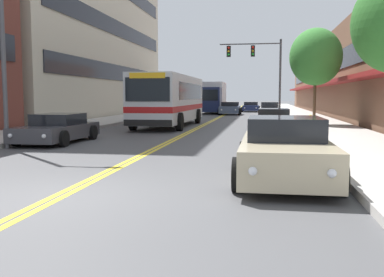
# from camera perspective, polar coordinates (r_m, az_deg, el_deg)

# --- Properties ---
(ground_plane) EXTENTS (240.00, 240.00, 0.00)m
(ground_plane) POSITION_cam_1_polar(r_m,az_deg,el_deg) (44.71, 4.50, 3.25)
(ground_plane) COLOR #4C4C4F
(sidewalk_left) EXTENTS (3.70, 106.00, 0.17)m
(sidewalk_left) POSITION_cam_1_polar(r_m,az_deg,el_deg) (45.91, -4.70, 3.42)
(sidewalk_left) COLOR #B2ADA5
(sidewalk_left) RESTS_ON ground_plane
(sidewalk_right) EXTENTS (3.70, 106.00, 0.17)m
(sidewalk_right) POSITION_cam_1_polar(r_m,az_deg,el_deg) (44.69, 13.95, 3.21)
(sidewalk_right) COLOR #B2ADA5
(sidewalk_right) RESTS_ON ground_plane
(centre_line) EXTENTS (0.34, 106.00, 0.01)m
(centre_line) POSITION_cam_1_polar(r_m,az_deg,el_deg) (44.71, 4.50, 3.25)
(centre_line) COLOR yellow
(centre_line) RESTS_ON ground_plane
(storefront_row_right) EXTENTS (9.10, 68.00, 7.34)m
(storefront_row_right) POSITION_cam_1_polar(r_m,az_deg,el_deg) (45.58, 21.76, 7.53)
(storefront_row_right) COLOR brown
(storefront_row_right) RESTS_ON ground_plane
(city_bus) EXTENTS (2.92, 10.83, 3.11)m
(city_bus) POSITION_cam_1_polar(r_m,az_deg,el_deg) (27.06, -2.89, 5.40)
(city_bus) COLOR silver
(city_bus) RESTS_ON ground_plane
(car_dark_grey_parked_left_near) EXTENTS (2.12, 4.63, 1.17)m
(car_dark_grey_parked_left_near) POSITION_cam_1_polar(r_m,az_deg,el_deg) (18.22, -17.50, 1.22)
(car_dark_grey_parked_left_near) COLOR #38383D
(car_dark_grey_parked_left_near) RESTS_ON ground_plane
(car_champagne_parked_left_mid) EXTENTS (1.98, 4.31, 1.26)m
(car_champagne_parked_left_mid) POSITION_cam_1_polar(r_m,az_deg,el_deg) (40.44, -2.40, 3.84)
(car_champagne_parked_left_mid) COLOR beige
(car_champagne_parked_left_mid) RESTS_ON ground_plane
(car_beige_parked_right_foreground) EXTENTS (2.16, 4.86, 1.41)m
(car_beige_parked_right_foreground) POSITION_cam_1_polar(r_m,az_deg,el_deg) (9.92, 12.25, -1.55)
(car_beige_parked_right_foreground) COLOR #BCAD89
(car_beige_parked_right_foreground) RESTS_ON ground_plane
(car_black_parked_right_mid) EXTENTS (2.04, 4.77, 1.24)m
(car_black_parked_right_mid) POSITION_cam_1_polar(r_m,az_deg,el_deg) (22.56, 10.80, 2.28)
(car_black_parked_right_mid) COLOR black
(car_black_parked_right_mid) RESTS_ON ground_plane
(car_white_parked_right_far) EXTENTS (1.97, 4.34, 1.35)m
(car_white_parked_right_far) POSITION_cam_1_polar(r_m,az_deg,el_deg) (38.91, 10.29, 3.73)
(car_white_parked_right_far) COLOR white
(car_white_parked_right_far) RESTS_ON ground_plane
(car_navy_moving_lead) EXTENTS (2.15, 4.70, 1.18)m
(car_navy_moving_lead) POSITION_cam_1_polar(r_m,az_deg,el_deg) (52.27, 7.87, 4.18)
(car_navy_moving_lead) COLOR #19234C
(car_navy_moving_lead) RESTS_ON ground_plane
(car_slate_blue_moving_second) EXTENTS (2.20, 4.18, 1.29)m
(car_slate_blue_moving_second) POSITION_cam_1_polar(r_m,az_deg,el_deg) (43.80, 5.09, 4.00)
(car_slate_blue_moving_second) COLOR #475675
(car_slate_blue_moving_second) RESTS_ON ground_plane
(box_truck) EXTENTS (2.65, 7.63, 3.41)m
(box_truck) POSITION_cam_1_polar(r_m,az_deg,el_deg) (47.46, 2.78, 5.49)
(box_truck) COLOR #19234C
(box_truck) RESTS_ON ground_plane
(traffic_signal_mast) EXTENTS (5.18, 0.38, 6.61)m
(traffic_signal_mast) POSITION_cam_1_polar(r_m,az_deg,el_deg) (36.93, 9.01, 9.94)
(traffic_signal_mast) COLOR #47474C
(traffic_signal_mast) RESTS_ON ground_plane
(street_lamp_left_near) EXTENTS (1.87, 0.28, 8.20)m
(street_lamp_left_near) POSITION_cam_1_polar(r_m,az_deg,el_deg) (16.83, -23.38, 15.21)
(street_lamp_left_near) COLOR #47474C
(street_lamp_left_near) RESTS_ON ground_plane
(street_tree_right_mid) EXTENTS (3.12, 3.12, 5.78)m
(street_tree_right_mid) POSITION_cam_1_polar(r_m,az_deg,el_deg) (27.24, 16.17, 10.40)
(street_tree_right_mid) COLOR brown
(street_tree_right_mid) RESTS_ON sidewalk_right
(fire_hydrant) EXTENTS (0.29, 0.21, 0.86)m
(fire_hydrant) POSITION_cam_1_polar(r_m,az_deg,el_deg) (20.32, 15.49, 1.86)
(fire_hydrant) COLOR yellow
(fire_hydrant) RESTS_ON sidewalk_right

